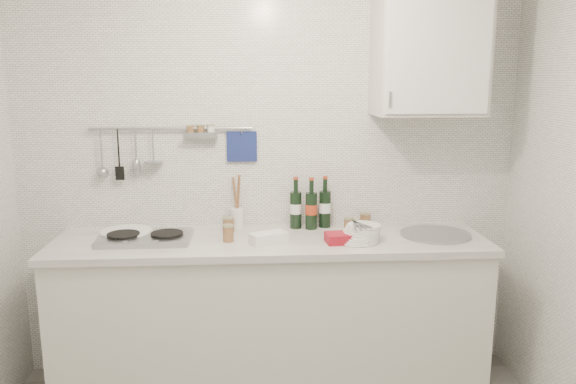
{
  "coord_description": "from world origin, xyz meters",
  "views": [
    {
      "loc": [
        -0.1,
        -1.96,
        1.81
      ],
      "look_at": [
        0.09,
        0.9,
        1.23
      ],
      "focal_mm": 35.0,
      "sensor_mm": 36.0,
      "label": 1
    }
  ],
  "objects_px": {
    "wine_bottles": "(311,203)",
    "utensil_crock": "(237,215)",
    "wall_cabinet": "(429,53)",
    "plate_stack_hob": "(125,234)",
    "plate_stack_sink": "(361,233)"
  },
  "relations": [
    {
      "from": "wall_cabinet",
      "to": "plate_stack_hob",
      "type": "xyz_separation_m",
      "value": [
        -1.73,
        -0.04,
        -1.01
      ]
    },
    {
      "from": "plate_stack_hob",
      "to": "wine_bottles",
      "type": "height_order",
      "value": "wine_bottles"
    },
    {
      "from": "plate_stack_sink",
      "to": "utensil_crock",
      "type": "distance_m",
      "value": 0.77
    },
    {
      "from": "wine_bottles",
      "to": "utensil_crock",
      "type": "xyz_separation_m",
      "value": [
        -0.44,
        0.04,
        -0.08
      ]
    },
    {
      "from": "plate_stack_sink",
      "to": "wine_bottles",
      "type": "distance_m",
      "value": 0.41
    },
    {
      "from": "plate_stack_hob",
      "to": "plate_stack_sink",
      "type": "bearing_deg",
      "value": -7.21
    },
    {
      "from": "plate_stack_sink",
      "to": "wine_bottles",
      "type": "height_order",
      "value": "wine_bottles"
    },
    {
      "from": "plate_stack_sink",
      "to": "utensil_crock",
      "type": "relative_size",
      "value": 0.75
    },
    {
      "from": "plate_stack_hob",
      "to": "wall_cabinet",
      "type": "bearing_deg",
      "value": 1.35
    },
    {
      "from": "wall_cabinet",
      "to": "wine_bottles",
      "type": "height_order",
      "value": "wall_cabinet"
    },
    {
      "from": "wall_cabinet",
      "to": "plate_stack_sink",
      "type": "height_order",
      "value": "wall_cabinet"
    },
    {
      "from": "plate_stack_sink",
      "to": "wine_bottles",
      "type": "xyz_separation_m",
      "value": [
        -0.25,
        0.3,
        0.11
      ]
    },
    {
      "from": "plate_stack_hob",
      "to": "utensil_crock",
      "type": "bearing_deg",
      "value": 15.19
    },
    {
      "from": "wine_bottles",
      "to": "wall_cabinet",
      "type": "bearing_deg",
      "value": -8.31
    },
    {
      "from": "utensil_crock",
      "to": "wall_cabinet",
      "type": "bearing_deg",
      "value": -6.81
    }
  ]
}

